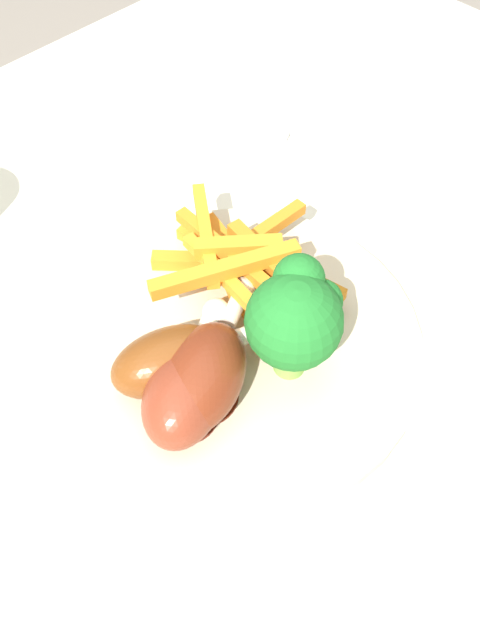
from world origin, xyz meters
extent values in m
plane|color=gray|center=(0.00, 0.00, 0.00)|extent=(6.00, 6.00, 0.00)
cube|color=silver|center=(0.00, 0.00, 0.70)|extent=(0.98, 0.81, 0.03)
cylinder|color=#ACA695|center=(-0.43, -0.35, 0.34)|extent=(0.06, 0.06, 0.69)
cylinder|color=beige|center=(0.03, 0.02, 0.72)|extent=(0.26, 0.26, 0.01)
cylinder|color=#79A958|center=(0.01, 0.06, 0.74)|extent=(0.02, 0.02, 0.02)
sphere|color=#266A1F|center=(0.01, 0.06, 0.76)|extent=(0.04, 0.04, 0.04)
sphere|color=#266A1F|center=(0.00, 0.06, 0.77)|extent=(0.02, 0.02, 0.02)
sphere|color=#266A1F|center=(0.01, 0.07, 0.77)|extent=(0.02, 0.02, 0.02)
sphere|color=#266A1F|center=(0.00, 0.06, 0.76)|extent=(0.02, 0.02, 0.02)
sphere|color=#266A1F|center=(0.00, 0.05, 0.77)|extent=(0.01, 0.01, 0.01)
sphere|color=#266A1F|center=(0.01, 0.05, 0.76)|extent=(0.02, 0.02, 0.02)
cylinder|color=#81B447|center=(0.02, 0.06, 0.74)|extent=(0.02, 0.02, 0.03)
sphere|color=#1E6F27|center=(0.02, 0.06, 0.78)|extent=(0.06, 0.06, 0.06)
sphere|color=#1E6F27|center=(0.01, 0.04, 0.79)|extent=(0.03, 0.03, 0.03)
sphere|color=#1E6F27|center=(0.00, 0.06, 0.78)|extent=(0.02, 0.02, 0.02)
sphere|color=#1E6F27|center=(0.00, 0.06, 0.78)|extent=(0.03, 0.03, 0.03)
cube|color=orange|center=(0.00, -0.03, 0.73)|extent=(0.04, 0.07, 0.01)
cube|color=orange|center=(-0.01, -0.02, 0.74)|extent=(0.04, 0.10, 0.01)
cube|color=orange|center=(0.02, -0.01, 0.76)|extent=(0.02, 0.10, 0.01)
cube|color=orange|center=(0.00, -0.02, 0.73)|extent=(0.01, 0.07, 0.01)
cube|color=orange|center=(0.00, -0.05, 0.76)|extent=(0.07, 0.08, 0.01)
cube|color=orange|center=(0.00, -0.05, 0.73)|extent=(0.07, 0.07, 0.01)
cube|color=orange|center=(0.00, -0.03, 0.76)|extent=(0.01, 0.10, 0.01)
cube|color=orange|center=(0.01, -0.02, 0.75)|extent=(0.04, 0.07, 0.01)
cube|color=#C6711B|center=(0.00, 0.01, 0.73)|extent=(0.05, 0.08, 0.01)
cube|color=orange|center=(-0.01, 0.00, 0.76)|extent=(0.02, 0.08, 0.01)
cube|color=orange|center=(-0.01, -0.02, 0.77)|extent=(0.05, 0.05, 0.01)
cube|color=orange|center=(0.02, -0.01, 0.77)|extent=(0.10, 0.05, 0.01)
cube|color=#C16E1A|center=(-0.03, 0.01, 0.74)|extent=(0.03, 0.10, 0.01)
cube|color=orange|center=(-0.03, -0.03, 0.75)|extent=(0.11, 0.01, 0.01)
cube|color=orange|center=(-0.01, -0.06, 0.73)|extent=(0.02, 0.06, 0.01)
cylinder|color=#4D180C|center=(0.08, 0.03, 0.73)|extent=(0.05, 0.05, 0.00)
ellipsoid|color=maroon|center=(0.08, 0.03, 0.75)|extent=(0.10, 0.08, 0.05)
cylinder|color=beige|center=(0.03, 0.01, 0.75)|extent=(0.03, 0.02, 0.01)
sphere|color=silver|center=(0.01, 0.00, 0.75)|extent=(0.02, 0.02, 0.02)
cylinder|color=#581D12|center=(0.10, 0.04, 0.73)|extent=(0.04, 0.04, 0.00)
ellipsoid|color=maroon|center=(0.10, 0.04, 0.75)|extent=(0.09, 0.08, 0.04)
cylinder|color=beige|center=(0.05, 0.01, 0.75)|extent=(0.04, 0.03, 0.01)
sphere|color=silver|center=(0.04, 0.00, 0.75)|extent=(0.02, 0.02, 0.02)
cylinder|color=#4E220C|center=(0.09, 0.01, 0.73)|extent=(0.04, 0.04, 0.00)
ellipsoid|color=brown|center=(0.09, 0.01, 0.75)|extent=(0.09, 0.07, 0.04)
cylinder|color=beige|center=(0.03, 0.03, 0.75)|extent=(0.04, 0.03, 0.01)
sphere|color=silver|center=(0.01, 0.04, 0.75)|extent=(0.02, 0.02, 0.02)
cube|color=silver|center=(-0.12, -0.20, 0.72)|extent=(0.09, 0.18, 0.00)
camera|label=1|loc=(0.22, 0.20, 1.11)|focal=36.94mm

